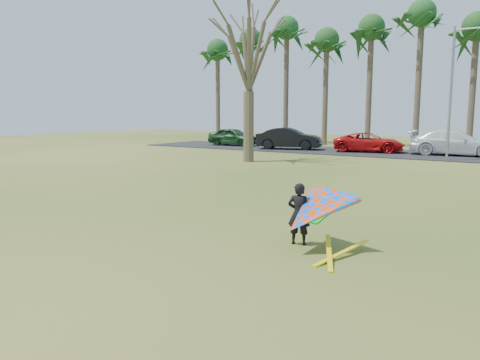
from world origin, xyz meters
The scene contains 16 objects.
ground centered at (0.00, 0.00, 0.00)m, with size 100.00×100.00×0.00m, color #275211.
parking_strip centered at (0.00, 25.00, 0.03)m, with size 46.00×7.00×0.06m, color black.
palm_0 centered at (-22.00, 31.00, 9.17)m, with size 4.84×4.84×10.84m.
palm_1 centered at (-18.00, 31.00, 9.85)m, with size 4.84×4.84×11.54m.
palm_2 centered at (-14.00, 31.00, 10.52)m, with size 4.84×4.84×12.24m.
palm_3 centered at (-10.00, 31.00, 9.17)m, with size 4.84×4.84×10.84m.
palm_4 centered at (-6.00, 31.00, 9.85)m, with size 4.84×4.84×11.54m.
palm_5 centered at (-2.00, 31.00, 10.52)m, with size 4.84×4.84×12.24m.
palm_6 centered at (2.00, 31.00, 9.17)m, with size 4.84×4.84×10.84m.
bare_tree_left centered at (-8.00, 15.00, 6.92)m, with size 6.60×6.60×9.70m.
streetlight centered at (2.16, 22.00, 4.46)m, with size 2.28×0.18×8.00m.
car_0 centered at (-16.02, 25.08, 0.83)m, with size 1.82×4.53×1.54m, color #183D1D.
car_1 centered at (-10.01, 24.11, 0.90)m, with size 1.78×5.09×1.68m, color black.
car_2 centered at (-3.90, 25.11, 0.77)m, with size 2.34×5.08×1.41m, color red.
car_3 centered at (1.81, 25.70, 0.92)m, with size 2.40×5.91×1.71m, color white.
kite_flyer centered at (3.01, 0.28, 0.84)m, with size 2.13×2.39×2.02m.
Camera 1 is at (7.22, -8.89, 3.02)m, focal length 35.00 mm.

